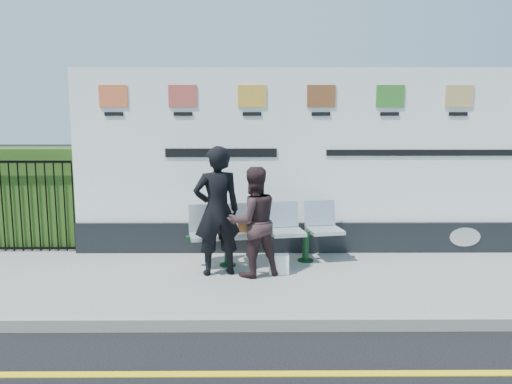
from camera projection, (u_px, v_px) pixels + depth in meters
ground at (317, 374)px, 4.57m from camera, size 80.00×80.00×0.00m
pavement at (294, 280)px, 7.04m from camera, size 14.00×3.00×0.12m
kerb at (306, 323)px, 5.55m from camera, size 14.00×0.18×0.14m
yellow_line at (317, 374)px, 4.57m from camera, size 14.00×0.10×0.01m
billboard at (319, 174)px, 8.17m from camera, size 8.00×0.30×3.00m
hedge at (23, 197)px, 8.65m from camera, size 2.35×0.70×1.70m
railing at (11, 206)px, 8.22m from camera, size 2.05×0.06×1.54m
bench at (267, 247)px, 7.61m from camera, size 2.41×1.03×0.50m
woman_left at (217, 211)px, 7.00m from camera, size 0.77×0.62×1.83m
woman_right at (253, 222)px, 6.96m from camera, size 0.91×0.82×1.55m
handbag_brown at (247, 226)px, 7.50m from camera, size 0.28×0.19×0.21m
carrier_bag_white at (279, 264)px, 7.11m from camera, size 0.28×0.17×0.28m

